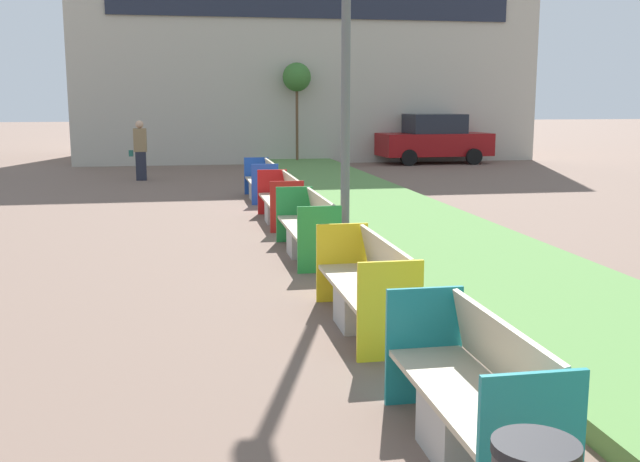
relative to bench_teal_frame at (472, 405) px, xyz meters
The scene contains 10 objects.
planter_grass_strip 5.54m from the bench_teal_frame, 65.83° to the left, with size 2.80×120.00×0.18m.
building_backdrop 28.31m from the bench_teal_frame, 83.68° to the left, with size 17.81×8.21×10.81m.
bench_teal_frame is the anchor object (origin of this frame).
bench_yellow_frame 2.98m from the bench_teal_frame, 89.94° to the left, with size 0.65×2.16×0.94m.
bench_green_frame 6.74m from the bench_teal_frame, 89.95° to the left, with size 0.65×2.42×0.94m.
bench_red_frame 9.98m from the bench_teal_frame, 89.97° to the left, with size 0.65×2.32×0.94m.
bench_blue_frame 13.56m from the bench_teal_frame, 89.99° to the left, with size 0.65×2.07×0.94m.
sapling_tree_far 23.42m from the bench_teal_frame, 84.29° to the left, with size 1.05×1.05×3.73m.
pedestrian_walking 18.82m from the bench_teal_frame, 99.57° to the left, with size 0.53×0.24×1.79m.
parked_car_distant 24.07m from the bench_teal_frame, 71.74° to the left, with size 4.29×2.00×1.86m.
Camera 1 is at (-0.92, 2.48, 2.38)m, focal length 42.00 mm.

